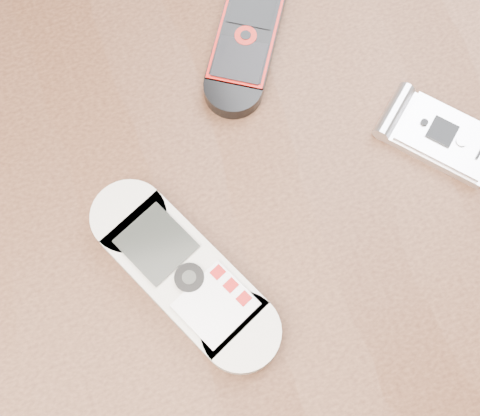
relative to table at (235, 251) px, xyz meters
name	(u,v)px	position (x,y,z in m)	size (l,w,h in m)	color
ground	(237,342)	(0.00, 0.00, -0.64)	(4.00, 4.00, 0.00)	#472B19
table	(235,251)	(0.00, 0.00, 0.00)	(1.20, 0.80, 0.75)	black
nokia_white	(184,274)	(-0.05, -0.03, 0.11)	(0.05, 0.17, 0.02)	beige
nokia_black_red	(248,31)	(0.06, 0.14, 0.11)	(0.05, 0.15, 0.01)	black
motorola_razr	(443,136)	(0.17, 0.01, 0.11)	(0.05, 0.09, 0.01)	silver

